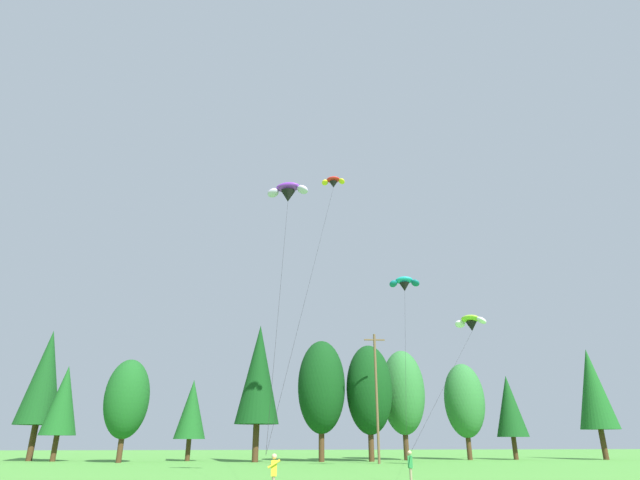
% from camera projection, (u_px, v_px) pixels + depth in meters
% --- Properties ---
extents(treeline_tree_a, '(4.77, 4.77, 14.41)m').
position_uv_depth(treeline_tree_a, '(45.00, 377.00, 58.90)').
color(treeline_tree_a, '#472D19').
rests_on(treeline_tree_a, ground_plane).
extents(treeline_tree_b, '(3.82, 3.82, 10.10)m').
position_uv_depth(treeline_tree_b, '(63.00, 400.00, 56.82)').
color(treeline_tree_b, '#472D19').
rests_on(treeline_tree_b, ground_plane).
extents(treeline_tree_c, '(4.60, 4.60, 10.35)m').
position_uv_depth(treeline_tree_c, '(127.00, 399.00, 53.89)').
color(treeline_tree_c, '#472D19').
rests_on(treeline_tree_c, ground_plane).
extents(treeline_tree_d, '(3.51, 3.51, 8.68)m').
position_uv_depth(treeline_tree_d, '(192.00, 409.00, 57.72)').
color(treeline_tree_d, '#472D19').
rests_on(treeline_tree_d, ground_plane).
extents(treeline_tree_e, '(4.77, 4.77, 14.41)m').
position_uv_depth(treeline_tree_e, '(259.00, 373.00, 56.18)').
color(treeline_tree_e, '#472D19').
rests_on(treeline_tree_e, ground_plane).
extents(treeline_tree_f, '(5.24, 5.24, 12.74)m').
position_uv_depth(treeline_tree_f, '(321.00, 386.00, 56.36)').
color(treeline_tree_f, '#472D19').
rests_on(treeline_tree_f, ground_plane).
extents(treeline_tree_g, '(5.14, 5.14, 12.36)m').
position_uv_depth(treeline_tree_g, '(369.00, 389.00, 57.05)').
color(treeline_tree_g, '#472D19').
rests_on(treeline_tree_g, ground_plane).
extents(treeline_tree_h, '(5.15, 5.15, 12.40)m').
position_uv_depth(treeline_tree_h, '(403.00, 392.00, 60.78)').
color(treeline_tree_h, '#472D19').
rests_on(treeline_tree_h, ground_plane).
extents(treeline_tree_i, '(4.75, 4.75, 10.91)m').
position_uv_depth(treeline_tree_i, '(464.00, 400.00, 61.11)').
color(treeline_tree_i, '#472D19').
rests_on(treeline_tree_i, ground_plane).
extents(treeline_tree_j, '(3.71, 3.71, 9.59)m').
position_uv_depth(treeline_tree_j, '(509.00, 406.00, 61.54)').
color(treeline_tree_j, '#472D19').
rests_on(treeline_tree_j, ground_plane).
extents(treeline_tree_k, '(4.42, 4.42, 12.84)m').
position_uv_depth(treeline_tree_k, '(593.00, 388.00, 62.17)').
color(treeline_tree_k, '#472D19').
rests_on(treeline_tree_k, ground_plane).
extents(utility_pole, '(2.20, 0.26, 12.67)m').
position_uv_depth(utility_pole, '(376.00, 393.00, 51.79)').
color(utility_pole, brown).
rests_on(utility_pole, ground_plane).
extents(kite_flyer_near, '(0.53, 0.57, 1.69)m').
position_uv_depth(kite_flyer_near, '(274.00, 472.00, 20.68)').
color(kite_flyer_near, gray).
rests_on(kite_flyer_near, ground_plane).
extents(kite_flyer_mid, '(0.32, 0.59, 1.69)m').
position_uv_depth(kite_flyer_mid, '(410.00, 465.00, 26.47)').
color(kite_flyer_mid, gray).
rests_on(kite_flyer_mid, ground_plane).
extents(parafoil_kite_high_purple, '(3.16, 10.37, 17.72)m').
position_uv_depth(parafoil_kite_high_purple, '(288.00, 192.00, 35.97)').
color(parafoil_kite_high_purple, purple).
extents(parafoil_kite_mid_teal, '(5.69, 14.31, 14.54)m').
position_uv_depth(parafoil_kite_mid_teal, '(404.00, 284.00, 44.67)').
color(parafoil_kite_mid_teal, teal).
extents(parafoil_kite_far_red_yellow, '(6.70, 20.15, 23.87)m').
position_uv_depth(parafoil_kite_far_red_yellow, '(333.00, 182.00, 47.96)').
color(parafoil_kite_far_red_yellow, red).
extents(parafoil_kite_low_lime_white, '(12.29, 17.32, 11.74)m').
position_uv_depth(parafoil_kite_low_lime_white, '(471.00, 322.00, 46.25)').
color(parafoil_kite_low_lime_white, '#93D633').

